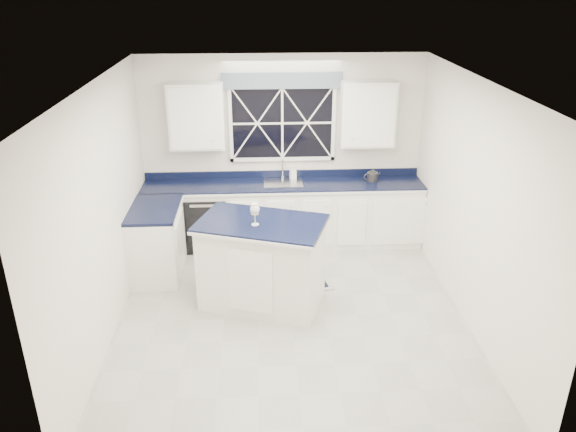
{
  "coord_description": "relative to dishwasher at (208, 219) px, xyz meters",
  "views": [
    {
      "loc": [
        -0.34,
        -5.53,
        3.71
      ],
      "look_at": [
        -0.02,
        0.4,
        1.11
      ],
      "focal_mm": 35.0,
      "sensor_mm": 36.0,
      "label": 1
    }
  ],
  "objects": [
    {
      "name": "base_cabinets",
      "position": [
        0.77,
        -0.17,
        0.04
      ],
      "size": [
        3.99,
        1.6,
        0.9
      ],
      "color": "white",
      "rests_on": "ground"
    },
    {
      "name": "countertop",
      "position": [
        1.1,
        0.0,
        0.51
      ],
      "size": [
        3.98,
        0.64,
        0.04
      ],
      "primitive_type": "cube",
      "color": "black",
      "rests_on": "base_cabinets"
    },
    {
      "name": "island",
      "position": [
        0.77,
        -1.6,
        0.13
      ],
      "size": [
        1.64,
        1.28,
        1.07
      ],
      "rotation": [
        0.0,
        0.0,
        -0.33
      ],
      "color": "white",
      "rests_on": "ground"
    },
    {
      "name": "window",
      "position": [
        1.1,
        0.25,
        1.42
      ],
      "size": [
        1.65,
        0.09,
        1.26
      ],
      "color": "black",
      "rests_on": "ground"
    },
    {
      "name": "dishwasher",
      "position": [
        0.0,
        0.0,
        0.0
      ],
      "size": [
        0.6,
        0.58,
        0.82
      ],
      "primitive_type": "cube",
      "color": "black",
      "rests_on": "ground"
    },
    {
      "name": "upper_cabinets",
      "position": [
        1.1,
        0.13,
        1.49
      ],
      "size": [
        3.1,
        0.34,
        0.9
      ],
      "color": "white",
      "rests_on": "ground"
    },
    {
      "name": "back_wall",
      "position": [
        1.1,
        0.3,
        0.94
      ],
      "size": [
        4.0,
        0.1,
        2.7
      ],
      "primitive_type": "cube",
      "color": "silver",
      "rests_on": "ground"
    },
    {
      "name": "kettle",
      "position": [
        2.38,
        0.04,
        0.61
      ],
      "size": [
        0.25,
        0.19,
        0.18
      ],
      "rotation": [
        0.0,
        0.0,
        0.23
      ],
      "color": "#2F2F32",
      "rests_on": "countertop"
    },
    {
      "name": "soap_bottle",
      "position": [
        1.25,
        0.2,
        0.63
      ],
      "size": [
        0.1,
        0.1,
        0.19
      ],
      "primitive_type": "imported",
      "rotation": [
        0.0,
        0.0,
        0.2
      ],
      "color": "silver",
      "rests_on": "countertop"
    },
    {
      "name": "wine_glass",
      "position": [
        0.7,
        -1.68,
        0.84
      ],
      "size": [
        0.11,
        0.11,
        0.26
      ],
      "color": "silver",
      "rests_on": "island"
    },
    {
      "name": "ground",
      "position": [
        1.1,
        -1.95,
        -0.41
      ],
      "size": [
        4.5,
        4.5,
        0.0
      ],
      "primitive_type": "plane",
      "color": "#A3A39E",
      "rests_on": "ground"
    },
    {
      "name": "rug",
      "position": [
        1.07,
        -1.16,
        -0.4
      ],
      "size": [
        1.23,
        0.9,
        0.02
      ],
      "rotation": [
        0.0,
        0.0,
        0.21
      ],
      "color": "#A1A09C",
      "rests_on": "ground"
    },
    {
      "name": "faucet",
      "position": [
        1.1,
        0.19,
        0.69
      ],
      "size": [
        0.05,
        0.2,
        0.3
      ],
      "color": "#B0AFB2",
      "rests_on": "countertop"
    }
  ]
}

